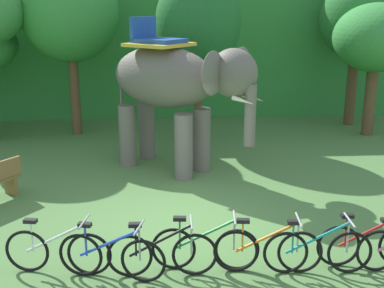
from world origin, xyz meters
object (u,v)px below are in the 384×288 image
(tree_right, at_px, (357,20))
(bike_orange, at_px, (268,250))
(elephant, at_px, (174,84))
(bike_teal, at_px, (317,251))
(tree_center, at_px, (70,11))
(tree_far_right, at_px, (198,24))
(bike_blue, at_px, (111,256))
(bike_green, at_px, (205,247))
(tree_far_left, at_px, (376,39))
(bike_white, at_px, (58,251))
(bike_red, at_px, (369,244))
(bike_black, at_px, (162,254))

(tree_right, distance_m, bike_orange, 11.27)
(elephant, height_order, bike_teal, elephant)
(tree_center, distance_m, elephant, 5.18)
(bike_teal, bearing_deg, tree_center, 119.69)
(tree_far_right, distance_m, bike_orange, 8.60)
(bike_teal, bearing_deg, bike_blue, 179.26)
(tree_far_right, xyz_separation_m, bike_green, (-0.49, -7.86, -3.13))
(tree_far_left, distance_m, elephant, 7.08)
(tree_center, bearing_deg, bike_teal, -60.31)
(tree_center, distance_m, bike_white, 9.43)
(tree_center, bearing_deg, elephant, -51.50)
(tree_center, xyz_separation_m, bike_white, (1.08, -8.70, -3.48))
(bike_white, bearing_deg, tree_far_right, 70.37)
(tree_far_left, xyz_separation_m, bike_green, (-5.99, -8.00, -2.66))
(elephant, height_order, bike_red, elephant)
(tree_far_right, relative_size, bike_green, 2.96)
(bike_blue, height_order, bike_teal, same)
(tree_far_left, xyz_separation_m, bike_teal, (-4.25, -8.22, -2.66))
(tree_far_left, distance_m, bike_blue, 11.37)
(bike_black, distance_m, bike_orange, 1.65)
(tree_right, height_order, bike_red, tree_right)
(bike_orange, bearing_deg, bike_red, 3.32)
(bike_black, bearing_deg, tree_center, 106.87)
(bike_green, bearing_deg, bike_white, 178.96)
(bike_blue, relative_size, bike_teal, 0.98)
(elephant, xyz_separation_m, bike_blue, (-1.13, -5.09, -1.82))
(bike_white, height_order, bike_blue, same)
(bike_blue, distance_m, bike_black, 0.77)
(bike_green, xyz_separation_m, bike_teal, (1.74, -0.22, 0.00))
(tree_center, distance_m, bike_teal, 10.89)
(tree_center, xyz_separation_m, bike_black, (2.70, -8.89, -3.48))
(tree_center, height_order, elephant, tree_center)
(elephant, bearing_deg, bike_teal, -68.14)
(elephant, height_order, bike_orange, elephant)
(bike_white, relative_size, bike_teal, 0.99)
(bike_teal, bearing_deg, bike_red, 11.12)
(bike_red, bearing_deg, bike_black, -178.22)
(tree_center, relative_size, bike_green, 3.20)
(tree_right, distance_m, bike_white, 12.91)
(bike_blue, relative_size, bike_orange, 0.98)
(tree_center, bearing_deg, bike_orange, -63.96)
(bike_red, bearing_deg, tree_center, 124.36)
(tree_center, xyz_separation_m, bike_teal, (5.11, -8.97, -3.48))
(tree_center, bearing_deg, bike_blue, -77.83)
(tree_far_right, xyz_separation_m, tree_far_left, (5.50, 0.14, -0.46))
(elephant, bearing_deg, tree_right, 36.08)
(bike_red, bearing_deg, tree_far_right, 105.18)
(elephant, distance_m, bike_green, 5.24)
(bike_green, bearing_deg, tree_center, 111.10)
(elephant, relative_size, bike_black, 2.26)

